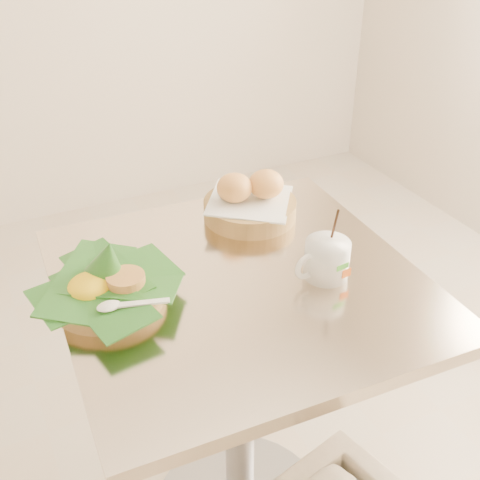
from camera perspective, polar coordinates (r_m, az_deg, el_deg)
name	(u,v)px	position (r m, az deg, el deg)	size (l,w,h in m)	color
cafe_table	(240,361)	(1.34, -0.01, -11.38)	(0.73, 0.73, 0.75)	gray
rice_basket	(107,284)	(1.15, -12.54, -4.08)	(0.27, 0.27, 0.14)	#B08C4B
bread_basket	(250,202)	(1.39, 0.96, 3.63)	(0.26, 0.26, 0.11)	#B08C4B
coffee_mug	(326,259)	(1.20, 8.15, -1.76)	(0.12, 0.09, 0.16)	white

